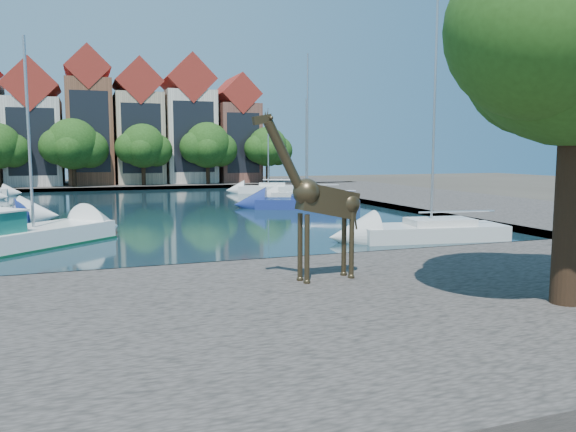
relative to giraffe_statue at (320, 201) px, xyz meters
name	(u,v)px	position (x,y,z in m)	size (l,w,h in m)	color
ground	(221,274)	(-2.28, 4.16, -3.07)	(160.00, 160.00, 0.00)	#38332B
water_basin	(151,211)	(-2.28, 28.16, -3.03)	(38.00, 50.00, 0.08)	black
near_quay	(282,319)	(-2.28, -2.84, -2.82)	(50.00, 14.00, 0.50)	#514B46
far_quay	(124,185)	(-2.28, 60.16, -2.82)	(60.00, 16.00, 0.50)	#514B46
right_quay	(426,199)	(22.72, 28.16, -2.82)	(14.00, 52.00, 0.50)	#514B46
townhouse_west_inner	(34,129)	(-12.78, 60.15, 4.28)	(6.43, 9.18, 15.15)	beige
townhouse_center	(90,122)	(-6.28, 60.15, 5.29)	(5.44, 9.18, 16.93)	brown
townhouse_east_inner	(138,128)	(-0.28, 60.15, 4.66)	(5.94, 9.18, 15.79)	tan
townhouse_east_mid	(188,126)	(6.22, 60.15, 5.03)	(6.43, 9.18, 16.65)	beige
townhouse_east_end	(235,134)	(12.72, 60.15, 4.04)	(5.44, 9.18, 14.43)	brown
far_tree_mid_west	(74,146)	(-8.18, 54.65, 2.22)	(7.80, 6.00, 8.00)	#332114
far_tree_mid_east	(144,147)	(-0.19, 54.65, 2.06)	(7.02, 5.40, 7.52)	#332114
far_tree_east	(208,147)	(7.82, 54.65, 2.17)	(7.54, 5.80, 7.84)	#332114
far_tree_far_east	(268,148)	(15.81, 54.65, 2.01)	(6.76, 5.20, 7.36)	#332114
giraffe_statue	(320,201)	(0.00, 0.00, 0.00)	(3.67, 0.85, 5.23)	#382E1C
motorsailer	(5,235)	(-10.53, 11.75, -2.24)	(9.34, 8.96, 9.86)	white
sailboat_right_a	(431,228)	(9.72, 8.16, -2.39)	(7.89, 3.74, 12.25)	silver
sailboat_right_b	(307,201)	(9.72, 25.40, -2.41)	(8.70, 5.74, 12.18)	navy
sailboat_right_c	(306,194)	(12.72, 33.28, -2.43)	(7.12, 3.89, 9.43)	silver
sailboat_right_d	(268,188)	(11.93, 42.56, -2.40)	(6.91, 4.21, 9.23)	white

